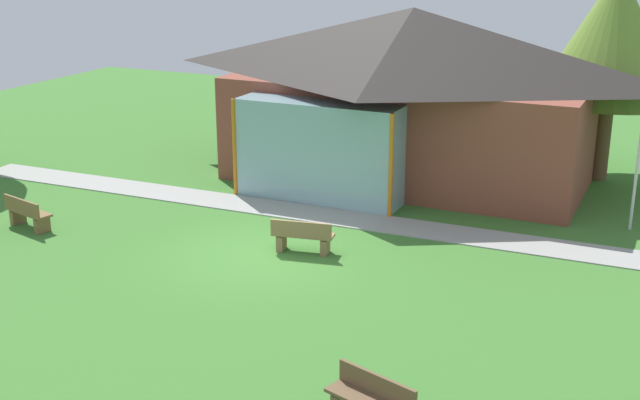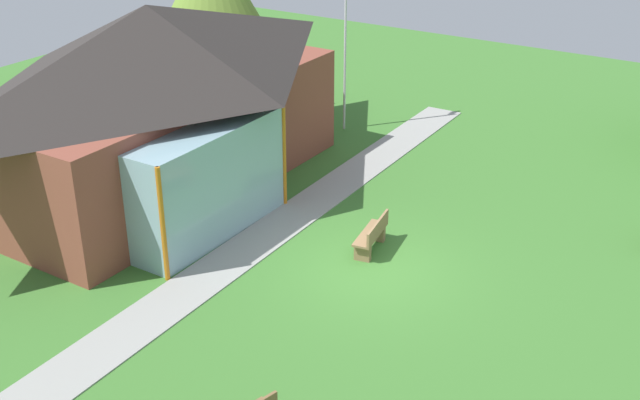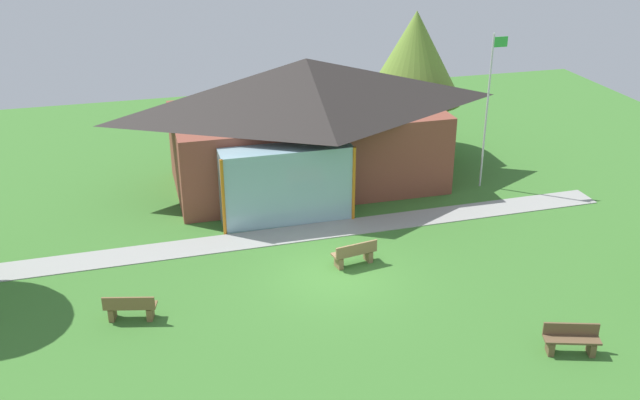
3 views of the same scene
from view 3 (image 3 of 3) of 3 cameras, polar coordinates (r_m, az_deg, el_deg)
ground_plane at (r=24.23m, az=1.15°, el=-5.74°), size 44.00×44.00×0.00m
pavilion at (r=30.04m, az=-1.11°, el=6.02°), size 11.70×7.13×5.26m
footpath at (r=26.91m, az=-0.72°, el=-2.48°), size 23.04×1.75×0.03m
flagpole at (r=30.41m, az=12.74°, el=7.07°), size 0.64×0.08×6.30m
bench_mid_left at (r=22.46m, az=-14.32°, el=-8.00°), size 1.56×0.78×0.84m
bench_front_right at (r=21.54m, az=18.67°, el=-10.11°), size 1.56×0.87×0.84m
bench_rear_near_path at (r=24.64m, az=2.65°, el=-4.15°), size 1.55×0.70×0.84m
tree_behind_pavilion_right at (r=33.51m, az=7.26°, el=10.82°), size 4.40×4.40×6.46m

